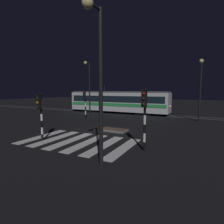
% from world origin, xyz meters
% --- Properties ---
extents(ground_plane, '(120.00, 120.00, 0.00)m').
position_xyz_m(ground_plane, '(0.00, 0.00, 0.00)').
color(ground_plane, black).
extents(rail_near, '(80.00, 0.12, 0.03)m').
position_xyz_m(rail_near, '(0.00, 11.37, 0.01)').
color(rail_near, '#59595E').
rests_on(rail_near, ground).
extents(rail_far, '(80.00, 0.12, 0.03)m').
position_xyz_m(rail_far, '(0.00, 12.81, 0.01)').
color(rail_far, '#59595E').
rests_on(rail_far, ground).
extents(crosswalk_zebra, '(7.29, 4.68, 0.02)m').
position_xyz_m(crosswalk_zebra, '(0.00, -3.47, 0.01)').
color(crosswalk_zebra, silver).
rests_on(crosswalk_zebra, ground).
extents(traffic_island, '(2.18, 1.18, 0.18)m').
position_xyz_m(traffic_island, '(0.62, 0.55, 0.09)').
color(traffic_island, slate).
rests_on(traffic_island, ground).
extents(traffic_light_corner_far_left, '(0.36, 0.42, 3.42)m').
position_xyz_m(traffic_light_corner_far_left, '(-5.44, 4.93, 2.26)').
color(traffic_light_corner_far_left, black).
rests_on(traffic_light_corner_far_left, ground).
extents(traffic_light_corner_near_right, '(0.36, 0.42, 3.54)m').
position_xyz_m(traffic_light_corner_near_right, '(4.45, -3.35, 2.34)').
color(traffic_light_corner_near_right, black).
rests_on(traffic_light_corner_near_right, ground).
extents(traffic_light_kerb_mid_left, '(0.36, 0.42, 3.20)m').
position_xyz_m(traffic_light_kerb_mid_left, '(-2.33, -4.46, 2.11)').
color(traffic_light_kerb_mid_left, black).
rests_on(traffic_light_kerb_mid_left, ground).
extents(street_lamp_near_kerb, '(0.44, 1.21, 6.78)m').
position_xyz_m(street_lamp_near_kerb, '(3.43, -6.54, 4.33)').
color(street_lamp_near_kerb, black).
rests_on(street_lamp_near_kerb, ground).
extents(street_lamp_trackside_right, '(0.44, 1.21, 6.58)m').
position_xyz_m(street_lamp_trackside_right, '(6.65, 9.04, 4.22)').
color(street_lamp_trackside_right, black).
rests_on(street_lamp_trackside_right, ground).
extents(street_lamp_trackside_left, '(0.44, 1.21, 7.28)m').
position_xyz_m(street_lamp_trackside_left, '(-7.47, 8.68, 4.61)').
color(street_lamp_trackside_left, black).
rests_on(street_lamp_trackside_left, ground).
extents(tram, '(15.41, 2.58, 4.15)m').
position_xyz_m(tram, '(-4.61, 12.08, 1.75)').
color(tram, silver).
rests_on(tram, ground).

